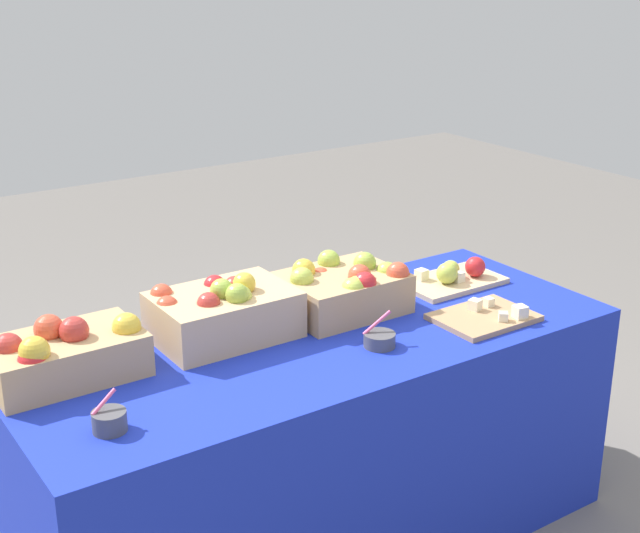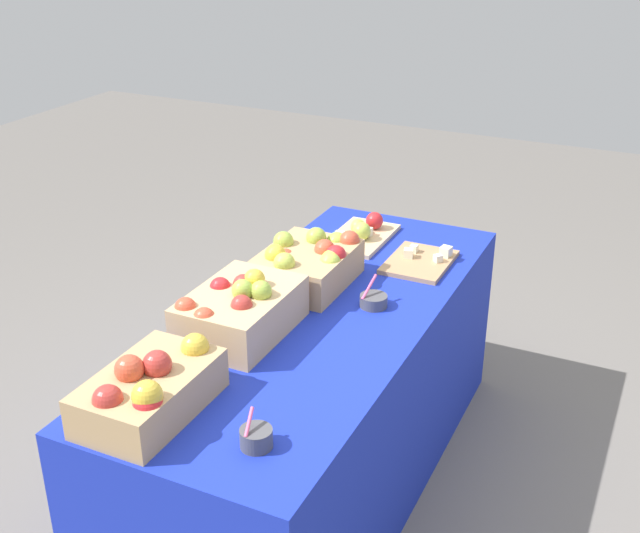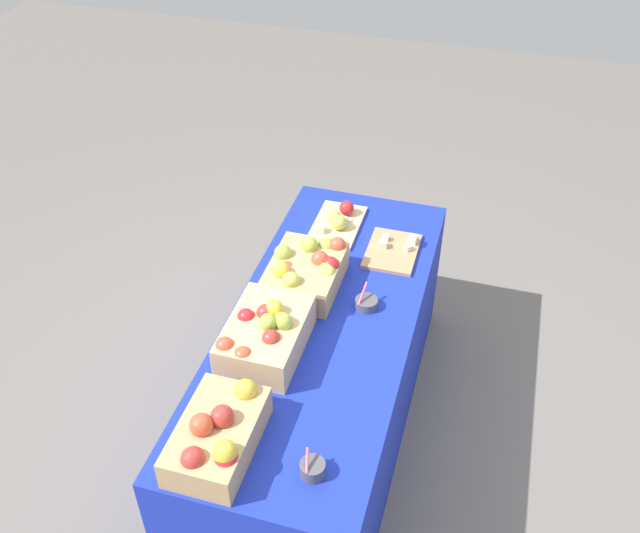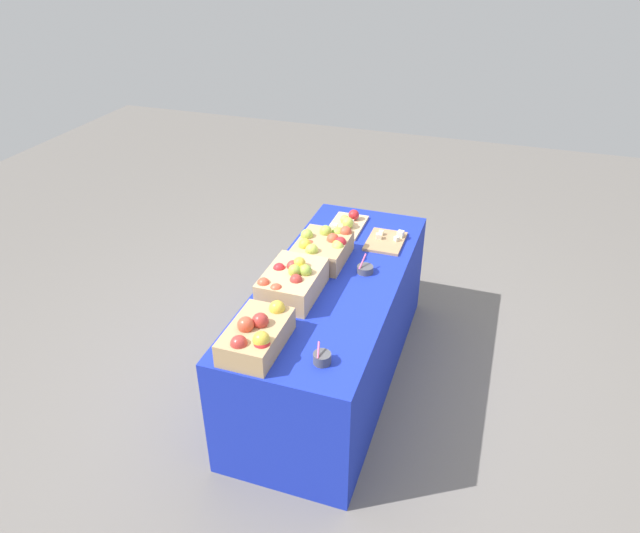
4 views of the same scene
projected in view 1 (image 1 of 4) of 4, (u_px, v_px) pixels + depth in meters
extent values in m
cube|color=#192DB7|center=(319.00, 442.00, 2.85)|extent=(1.90, 0.76, 0.74)
cube|color=tan|center=(66.00, 358.00, 2.45)|extent=(0.41, 0.25, 0.12)
sphere|color=gold|center=(34.00, 351.00, 2.31)|extent=(0.08, 0.08, 0.08)
sphere|color=#B2332D|center=(8.00, 348.00, 2.37)|extent=(0.08, 0.08, 0.08)
sphere|color=gold|center=(127.00, 327.00, 2.48)|extent=(0.08, 0.08, 0.08)
sphere|color=red|center=(33.00, 363.00, 2.31)|extent=(0.08, 0.08, 0.08)
sphere|color=#B2332D|center=(74.00, 331.00, 2.42)|extent=(0.08, 0.08, 0.08)
sphere|color=#D14C33|center=(49.00, 329.00, 2.44)|extent=(0.08, 0.08, 0.08)
cube|color=tan|center=(224.00, 315.00, 2.71)|extent=(0.42, 0.29, 0.14)
sphere|color=#B2332D|center=(209.00, 304.00, 2.60)|extent=(0.07, 0.07, 0.07)
sphere|color=red|center=(215.00, 286.00, 2.76)|extent=(0.07, 0.07, 0.07)
sphere|color=#D14C33|center=(162.00, 295.00, 2.68)|extent=(0.07, 0.07, 0.07)
sphere|color=gold|center=(244.00, 284.00, 2.69)|extent=(0.07, 0.07, 0.07)
sphere|color=#B2C64C|center=(240.00, 297.00, 2.64)|extent=(0.07, 0.07, 0.07)
sphere|color=#B2332D|center=(235.00, 287.00, 2.72)|extent=(0.07, 0.07, 0.07)
sphere|color=#99B742|center=(237.00, 295.00, 2.62)|extent=(0.07, 0.07, 0.07)
sphere|color=#B2332D|center=(245.00, 292.00, 2.74)|extent=(0.07, 0.07, 0.07)
sphere|color=#D14C33|center=(167.00, 307.00, 2.62)|extent=(0.07, 0.07, 0.07)
sphere|color=#99B742|center=(222.00, 290.00, 2.65)|extent=(0.07, 0.07, 0.07)
cube|color=tan|center=(342.00, 292.00, 2.90)|extent=(0.38, 0.30, 0.13)
sphere|color=gold|center=(304.00, 270.00, 2.89)|extent=(0.08, 0.08, 0.08)
sphere|color=#D14C33|center=(320.00, 279.00, 2.92)|extent=(0.08, 0.08, 0.08)
sphere|color=#B2C64C|center=(353.00, 289.00, 2.78)|extent=(0.08, 0.08, 0.08)
sphere|color=red|center=(365.00, 284.00, 2.80)|extent=(0.08, 0.08, 0.08)
sphere|color=#99B742|center=(387.00, 273.00, 2.92)|extent=(0.08, 0.08, 0.08)
sphere|color=#99B742|center=(365.00, 263.00, 2.94)|extent=(0.08, 0.08, 0.08)
sphere|color=#99B742|center=(329.00, 261.00, 2.97)|extent=(0.08, 0.08, 0.08)
sphere|color=#B2C64C|center=(358.00, 288.00, 2.80)|extent=(0.08, 0.08, 0.08)
sphere|color=#D14C33|center=(398.00, 273.00, 2.88)|extent=(0.08, 0.08, 0.08)
sphere|color=#D14C33|center=(360.00, 276.00, 2.85)|extent=(0.08, 0.08, 0.08)
sphere|color=#B2C64C|center=(302.00, 279.00, 2.82)|extent=(0.08, 0.08, 0.08)
cube|color=tan|center=(484.00, 317.00, 2.85)|extent=(0.31, 0.23, 0.02)
cube|color=beige|center=(503.00, 317.00, 2.79)|extent=(0.04, 0.04, 0.03)
cube|color=beige|center=(489.00, 302.00, 2.91)|extent=(0.03, 0.03, 0.03)
cube|color=beige|center=(475.00, 305.00, 2.88)|extent=(0.04, 0.04, 0.04)
cube|color=beige|center=(520.00, 312.00, 2.82)|extent=(0.05, 0.05, 0.04)
cube|color=#D1B284|center=(451.00, 282.00, 3.15)|extent=(0.36, 0.22, 0.02)
cube|color=beige|center=(421.00, 275.00, 3.14)|extent=(0.04, 0.04, 0.04)
cube|color=beige|center=(458.00, 277.00, 3.12)|extent=(0.03, 0.03, 0.03)
sphere|color=red|center=(475.00, 267.00, 3.16)|extent=(0.07, 0.07, 0.07)
sphere|color=#B2C64C|center=(447.00, 273.00, 3.10)|extent=(0.07, 0.07, 0.07)
sphere|color=#B2C64C|center=(451.00, 269.00, 3.16)|extent=(0.06, 0.06, 0.06)
cylinder|color=#4C4C51|center=(109.00, 421.00, 2.19)|extent=(0.09, 0.09, 0.05)
cylinder|color=#EA598C|center=(104.00, 402.00, 2.18)|extent=(0.08, 0.03, 0.05)
cylinder|color=#4C4C51|center=(379.00, 340.00, 2.66)|extent=(0.10, 0.10, 0.04)
cylinder|color=#EA598C|center=(377.00, 323.00, 2.66)|extent=(0.09, 0.02, 0.07)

